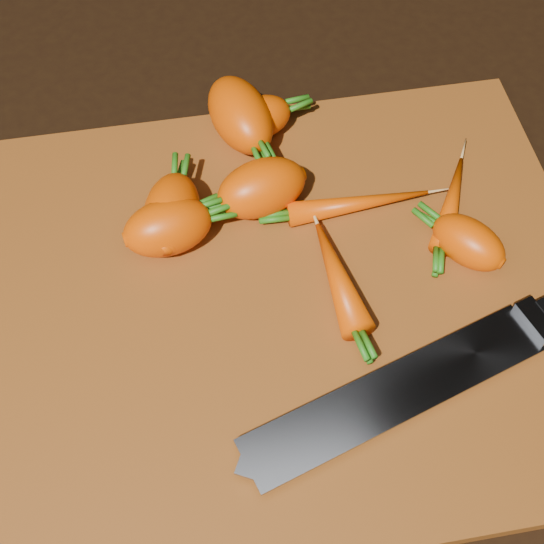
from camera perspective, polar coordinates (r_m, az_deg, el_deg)
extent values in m
cube|color=black|center=(0.60, 0.16, -2.63)|extent=(2.00, 2.00, 0.01)
cube|color=brown|center=(0.59, 0.17, -2.09)|extent=(0.50, 0.40, 0.01)
ellipsoid|color=#E74900|center=(0.60, -7.85, 3.36)|extent=(0.08, 0.06, 0.05)
ellipsoid|color=#E74900|center=(0.67, -2.40, 11.74)|extent=(0.07, 0.10, 0.05)
ellipsoid|color=#E74900|center=(0.60, -7.56, 4.41)|extent=(0.06, 0.08, 0.04)
ellipsoid|color=#E74900|center=(0.61, -0.78, 6.34)|extent=(0.08, 0.06, 0.05)
ellipsoid|color=#E74900|center=(0.67, -0.93, 11.55)|extent=(0.06, 0.05, 0.04)
ellipsoid|color=#E74900|center=(0.61, 14.58, 2.18)|extent=(0.07, 0.07, 0.04)
ellipsoid|color=#E74900|center=(0.64, 13.37, 5.13)|extent=(0.06, 0.10, 0.02)
ellipsoid|color=#E74900|center=(0.62, 6.55, 5.16)|extent=(0.12, 0.02, 0.02)
ellipsoid|color=#E74900|center=(0.58, 4.94, -0.30)|extent=(0.04, 0.10, 0.03)
cube|color=gray|center=(0.51, -1.90, -14.49)|extent=(0.23, 0.11, 0.00)
cube|color=gray|center=(0.54, 9.85, -8.71)|extent=(0.03, 0.04, 0.02)
cube|color=black|center=(0.57, 15.94, -5.48)|extent=(0.13, 0.06, 0.02)
cylinder|color=#B2B2B7|center=(0.55, 14.55, -5.90)|extent=(0.01, 0.01, 0.00)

